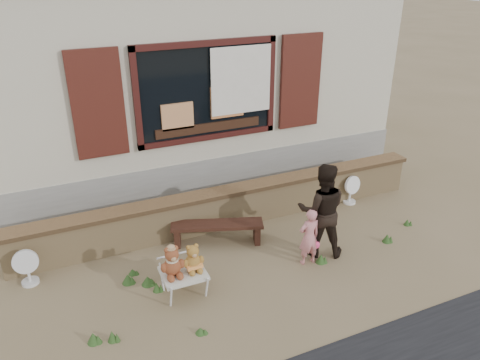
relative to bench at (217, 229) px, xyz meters
name	(u,v)px	position (x,y,z in m)	size (l,w,h in m)	color
ground	(256,254)	(0.42, -0.53, -0.27)	(80.00, 80.00, 0.00)	brown
shopfront	(166,66)	(0.42, 3.96, 1.73)	(8.04, 5.13, 4.00)	#ACA08B
brick_wall	(230,206)	(0.42, 0.47, 0.07)	(7.10, 0.36, 0.67)	tan
bench	(217,229)	(0.00, 0.00, 0.00)	(1.45, 0.76, 0.37)	black
folding_chair	(183,274)	(-0.85, -0.96, 0.05)	(0.58, 0.51, 0.35)	beige
teddy_bear_left	(172,261)	(-0.99, -0.96, 0.31)	(0.32, 0.28, 0.44)	brown
teddy_bear_right	(193,257)	(-0.71, -0.96, 0.29)	(0.29, 0.25, 0.40)	brown
child	(309,237)	(1.03, -1.03, 0.18)	(0.33, 0.21, 0.90)	pink
adult	(322,210)	(1.32, -0.86, 0.47)	(0.72, 0.56, 1.48)	black
fan_left	(27,267)	(-2.75, 0.12, 0.01)	(0.35, 0.23, 0.56)	silver
fan_right	(351,189)	(2.72, 0.27, 0.01)	(0.35, 0.23, 0.55)	white
grass_tufts	(208,281)	(-0.50, -0.92, -0.20)	(5.37, 1.62, 0.15)	#2D4F1F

